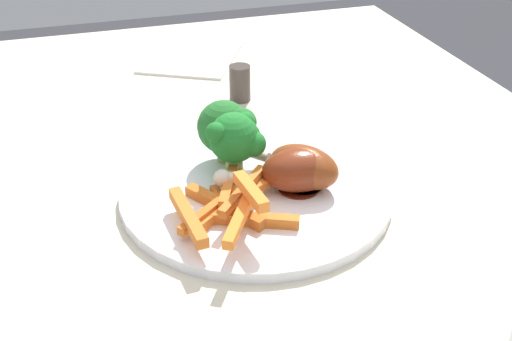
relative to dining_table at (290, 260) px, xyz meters
name	(u,v)px	position (x,y,z in m)	size (l,w,h in m)	color
dining_table	(290,260)	(0.00, 0.00, 0.00)	(1.21, 0.79, 0.74)	beige
dinner_plate	(256,191)	(0.00, -0.04, 0.11)	(0.30, 0.30, 0.01)	white
broccoli_floret_front	(227,126)	(-0.06, -0.06, 0.16)	(0.07, 0.07, 0.07)	#81AA4C
broccoli_floret_middle	(238,138)	(-0.02, -0.06, 0.16)	(0.06, 0.07, 0.08)	#8DB751
carrot_fries_pile	(229,204)	(0.05, -0.09, 0.13)	(0.18, 0.12, 0.05)	orange
chicken_drumstick_near	(292,171)	(0.02, -0.01, 0.14)	(0.06, 0.13, 0.05)	#50190B
chicken_drumstick_far	(300,166)	(0.01, 0.00, 0.14)	(0.12, 0.11, 0.05)	#59210D
napkin	(192,57)	(-0.43, -0.02, 0.10)	(0.17, 0.14, 0.00)	white
pepper_shaker	(240,83)	(-0.25, 0.01, 0.13)	(0.03, 0.03, 0.05)	#423833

